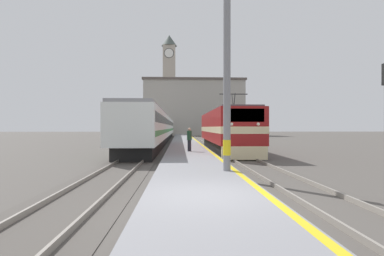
{
  "coord_description": "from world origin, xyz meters",
  "views": [
    {
      "loc": [
        -0.71,
        -7.49,
        2.04
      ],
      "look_at": [
        0.78,
        27.1,
        1.95
      ],
      "focal_mm": 28.0,
      "sensor_mm": 36.0,
      "label": 1
    }
  ],
  "objects_px": {
    "catenary_mast": "(228,60)",
    "clock_tower": "(169,82)",
    "locomotive_train": "(225,130)",
    "passenger_train": "(159,128)",
    "person_on_platform": "(189,139)"
  },
  "relations": [
    {
      "from": "passenger_train",
      "to": "clock_tower",
      "type": "relative_size",
      "value": 1.81
    },
    {
      "from": "catenary_mast",
      "to": "person_on_platform",
      "type": "distance_m",
      "value": 10.14
    },
    {
      "from": "passenger_train",
      "to": "catenary_mast",
      "type": "height_order",
      "value": "catenary_mast"
    },
    {
      "from": "catenary_mast",
      "to": "person_on_platform",
      "type": "bearing_deg",
      "value": 97.16
    },
    {
      "from": "passenger_train",
      "to": "person_on_platform",
      "type": "distance_m",
      "value": 21.59
    },
    {
      "from": "passenger_train",
      "to": "person_on_platform",
      "type": "xyz_separation_m",
      "value": [
        3.51,
        -21.29,
        -0.75
      ]
    },
    {
      "from": "catenary_mast",
      "to": "clock_tower",
      "type": "relative_size",
      "value": 0.3
    },
    {
      "from": "locomotive_train",
      "to": "clock_tower",
      "type": "relative_size",
      "value": 0.53
    },
    {
      "from": "locomotive_train",
      "to": "clock_tower",
      "type": "bearing_deg",
      "value": 96.27
    },
    {
      "from": "clock_tower",
      "to": "passenger_train",
      "type": "bearing_deg",
      "value": -89.9
    },
    {
      "from": "locomotive_train",
      "to": "passenger_train",
      "type": "height_order",
      "value": "locomotive_train"
    },
    {
      "from": "person_on_platform",
      "to": "clock_tower",
      "type": "bearing_deg",
      "value": 93.12
    },
    {
      "from": "passenger_train",
      "to": "person_on_platform",
      "type": "relative_size",
      "value": 31.53
    },
    {
      "from": "catenary_mast",
      "to": "clock_tower",
      "type": "distance_m",
      "value": 76.2
    },
    {
      "from": "passenger_train",
      "to": "clock_tower",
      "type": "xyz_separation_m",
      "value": [
        -0.08,
        44.56,
        13.19
      ]
    }
  ]
}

